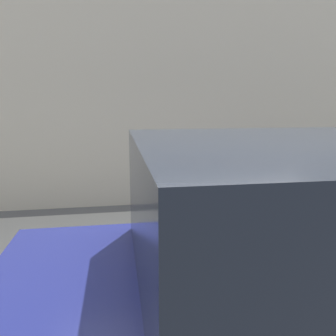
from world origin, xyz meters
The scene contains 3 objects.
sidewalk centered at (0.00, 2.20, 0.06)m, with size 24.00×2.80×0.11m.
building_facade centered at (0.00, 4.48, 2.92)m, with size 24.00×0.30×5.85m.
parking_meter centered at (-0.11, 1.25, 1.18)m, with size 0.18×0.15×1.59m.
Camera 1 is at (-0.65, -1.94, 1.98)m, focal length 35.00 mm.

